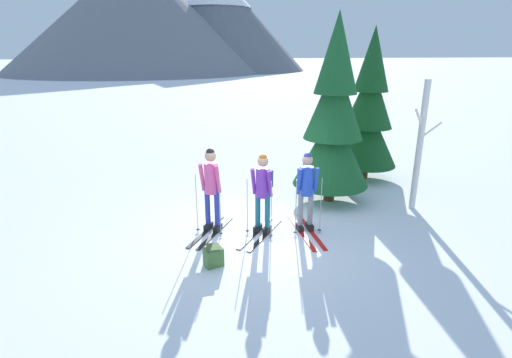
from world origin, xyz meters
The scene contains 9 objects.
ground_plane centered at (0.00, 0.00, 0.00)m, with size 400.00×400.00×0.00m, color white.
skier_in_pink centered at (-0.84, 0.17, 1.01)m, with size 1.14×1.56×1.82m.
skier_in_purple centered at (0.20, -0.13, 0.97)m, with size 1.25×1.50×1.72m.
skier_in_blue centered at (1.10, -0.23, 0.97)m, with size 0.61×1.77×1.72m.
pine_tree_near centered at (4.09, 2.92, 2.00)m, with size 1.81×1.81×4.38m.
pine_tree_mid centered at (2.32, 1.36, 2.10)m, with size 1.90×1.90×4.59m.
birch_tree_tall centered at (4.11, 0.39, 1.57)m, with size 0.74×0.29×3.09m.
backpack_on_snow_front centered at (-0.99, -1.28, 0.19)m, with size 0.37×0.32×0.38m.
mountain_ridge_distant centered at (-0.59, 70.78, 9.69)m, with size 54.19×45.29×19.28m.
Camera 1 is at (-1.62, -7.59, 3.69)m, focal length 27.70 mm.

